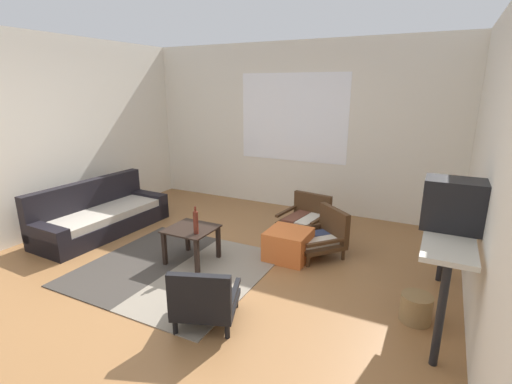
% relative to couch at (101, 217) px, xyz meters
% --- Properties ---
extents(ground_plane, '(7.80, 7.80, 0.00)m').
position_rel_couch_xyz_m(ground_plane, '(1.99, -0.70, -0.22)').
color(ground_plane, olive).
extents(far_wall_with_window, '(5.60, 0.13, 2.70)m').
position_rel_couch_xyz_m(far_wall_with_window, '(1.99, 2.36, 1.13)').
color(far_wall_with_window, silver).
rests_on(far_wall_with_window, ground).
extents(side_wall_right, '(0.12, 6.60, 2.70)m').
position_rel_couch_xyz_m(side_wall_right, '(4.65, -0.40, 1.13)').
color(side_wall_right, silver).
rests_on(side_wall_right, ground).
extents(side_wall_left, '(0.12, 6.60, 2.70)m').
position_rel_couch_xyz_m(side_wall_left, '(-0.67, -0.40, 1.13)').
color(side_wall_left, silver).
rests_on(side_wall_left, ground).
extents(area_rug, '(1.97, 1.88, 0.01)m').
position_rel_couch_xyz_m(area_rug, '(1.66, -0.44, -0.22)').
color(area_rug, '#38332D').
rests_on(area_rug, ground).
extents(couch, '(0.80, 1.90, 0.72)m').
position_rel_couch_xyz_m(couch, '(0.00, 0.00, 0.00)').
color(couch, black).
rests_on(couch, ground).
extents(coffee_table, '(0.54, 0.52, 0.42)m').
position_rel_couch_xyz_m(coffee_table, '(1.73, -0.19, 0.11)').
color(coffee_table, black).
rests_on(coffee_table, ground).
extents(armchair_by_window, '(0.66, 0.67, 0.53)m').
position_rel_couch_xyz_m(armchair_by_window, '(2.62, 1.28, 0.02)').
color(armchair_by_window, '#472D19').
rests_on(armchair_by_window, ground).
extents(armchair_striped_foreground, '(0.68, 0.68, 0.57)m').
position_rel_couch_xyz_m(armchair_striped_foreground, '(2.57, -1.15, 0.03)').
color(armchair_striped_foreground, black).
rests_on(armchair_striped_foreground, ground).
extents(armchair_corner, '(0.79, 0.79, 0.57)m').
position_rel_couch_xyz_m(armchair_corner, '(3.03, 0.70, 0.02)').
color(armchair_corner, '#472D19').
rests_on(armchair_corner, ground).
extents(ottoman_orange, '(0.50, 0.50, 0.36)m').
position_rel_couch_xyz_m(ottoman_orange, '(2.71, 0.40, -0.05)').
color(ottoman_orange, '#D1662D').
rests_on(ottoman_orange, ground).
extents(console_shelf, '(0.38, 1.53, 0.87)m').
position_rel_couch_xyz_m(console_shelf, '(4.36, -0.07, 0.53)').
color(console_shelf, beige).
rests_on(console_shelf, ground).
extents(crt_television, '(0.46, 0.32, 0.42)m').
position_rel_couch_xyz_m(crt_television, '(4.36, -0.14, 0.85)').
color(crt_television, black).
rests_on(crt_television, console_shelf).
extents(clay_vase, '(0.23, 0.23, 0.34)m').
position_rel_couch_xyz_m(clay_vase, '(4.36, 0.35, 0.77)').
color(clay_vase, '#A87047').
rests_on(clay_vase, console_shelf).
extents(glass_bottle, '(0.06, 0.06, 0.32)m').
position_rel_couch_xyz_m(glass_bottle, '(1.88, -0.30, 0.33)').
color(glass_bottle, '#5B2319').
rests_on(glass_bottle, coffee_table).
extents(wicker_basket, '(0.27, 0.27, 0.25)m').
position_rel_couch_xyz_m(wicker_basket, '(4.19, -0.26, -0.10)').
color(wicker_basket, olive).
rests_on(wicker_basket, ground).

